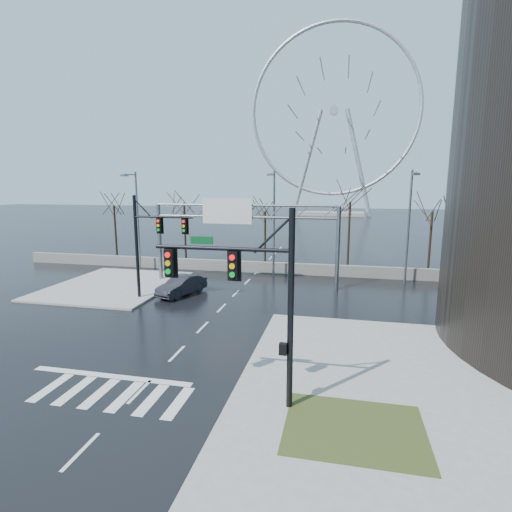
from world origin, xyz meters
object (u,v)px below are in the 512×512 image
(signal_mast_near, at_px, (255,289))
(sign_gantry, at_px, (240,226))
(signal_mast_far, at_px, (150,238))
(ferris_wheel, at_px, (334,118))
(car, at_px, (182,285))

(signal_mast_near, distance_m, sign_gantry, 19.79)
(signal_mast_far, xyz_separation_m, ferris_wheel, (10.87, 86.04, 21.30))
(signal_mast_near, xyz_separation_m, ferris_wheel, (-0.14, 99.04, 21.26))
(signal_mast_near, bearing_deg, car, 122.27)
(signal_mast_far, bearing_deg, signal_mast_near, -49.74)
(sign_gantry, bearing_deg, car, -131.78)
(signal_mast_near, xyz_separation_m, car, (-9.31, 14.75, -4.11))
(signal_mast_near, bearing_deg, signal_mast_far, 130.26)
(signal_mast_far, height_order, car, signal_mast_far)
(signal_mast_near, relative_size, sign_gantry, 0.49)
(sign_gantry, distance_m, car, 7.21)
(car, bearing_deg, ferris_wheel, 102.83)
(signal_mast_near, xyz_separation_m, signal_mast_far, (-11.01, 13.00, -0.04))
(signal_mast_near, xyz_separation_m, sign_gantry, (-5.52, 19.00, 0.31))
(signal_mast_near, height_order, car, signal_mast_near)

